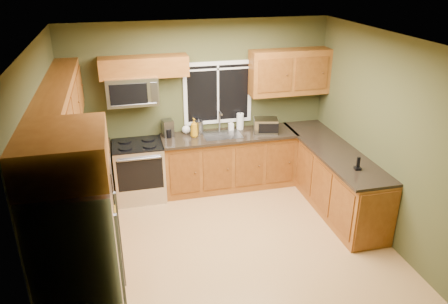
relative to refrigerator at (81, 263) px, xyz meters
name	(u,v)px	position (x,y,z in m)	size (l,w,h in m)	color
floor	(227,239)	(1.74, 1.30, -0.90)	(4.20, 4.20, 0.00)	tan
ceiling	(227,38)	(1.74, 1.30, 1.80)	(4.20, 4.20, 0.00)	white
back_wall	(200,106)	(1.74, 3.10, 0.45)	(4.20, 4.20, 0.00)	#414424
front_wall	(277,227)	(1.74, -0.50, 0.45)	(4.20, 4.20, 0.00)	#414424
left_wall	(49,166)	(-0.36, 1.30, 0.45)	(3.60, 3.60, 0.00)	#414424
right_wall	(377,134)	(3.84, 1.30, 0.45)	(3.60, 3.60, 0.00)	#414424
window	(218,93)	(2.04, 3.08, 0.65)	(1.12, 0.03, 1.02)	white
base_cabinets_left	(88,209)	(-0.06, 1.78, -0.45)	(0.60, 2.65, 0.90)	brown
countertop_left	(85,178)	(-0.04, 1.78, 0.02)	(0.65, 2.65, 0.04)	black
base_cabinets_back	(229,161)	(2.15, 2.80, -0.45)	(2.17, 0.60, 0.90)	brown
countertop_back	(229,136)	(2.15, 2.78, 0.02)	(2.17, 0.65, 0.04)	black
base_cabinets_peninsula	(332,178)	(3.54, 1.84, -0.45)	(0.60, 2.52, 0.90)	brown
countertop_peninsula	(333,150)	(3.51, 1.85, 0.02)	(0.65, 2.50, 0.04)	black
upper_cabinets_left	(61,110)	(-0.20, 1.78, 0.96)	(0.33, 2.65, 0.72)	brown
upper_cabinets_back_left	(144,67)	(0.89, 2.94, 1.17)	(1.30, 0.33, 0.30)	brown
upper_cabinets_back_right	(289,72)	(3.19, 2.94, 0.96)	(1.30, 0.33, 0.72)	brown
upper_cabinet_over_fridge	(63,153)	(0.00, 0.00, 1.13)	(0.72, 0.90, 0.38)	brown
refrigerator	(81,263)	(0.00, 0.00, 0.00)	(0.74, 0.90, 1.80)	#B7B7BC
range	(139,170)	(0.69, 2.77, -0.43)	(0.76, 0.69, 0.94)	#B7B7BC
microwave	(132,91)	(0.69, 2.91, 0.83)	(0.76, 0.41, 0.42)	#B7B7BC
sink	(222,134)	(2.04, 2.79, 0.05)	(0.60, 0.42, 0.36)	slate
toaster_oven	(266,126)	(2.75, 2.73, 0.16)	(0.43, 0.37, 0.23)	#B7B7BC
coffee_maker	(168,129)	(1.19, 2.94, 0.16)	(0.19, 0.23, 0.27)	slate
kettle	(199,126)	(1.69, 2.95, 0.16)	(0.16, 0.16, 0.25)	#B7B7BC
paper_towel_roll	(240,121)	(2.39, 2.98, 0.17)	(0.13, 0.13, 0.29)	white
soap_bottle_a	(194,128)	(1.59, 2.81, 0.19)	(0.12, 0.12, 0.30)	#C58712
soap_bottle_b	(231,125)	(2.23, 2.97, 0.13)	(0.08, 0.08, 0.17)	white
soap_bottle_c	(186,128)	(1.49, 3.00, 0.13)	(0.14, 0.14, 0.17)	white
cordless_phone	(358,166)	(3.50, 1.12, 0.09)	(0.09, 0.09, 0.18)	black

